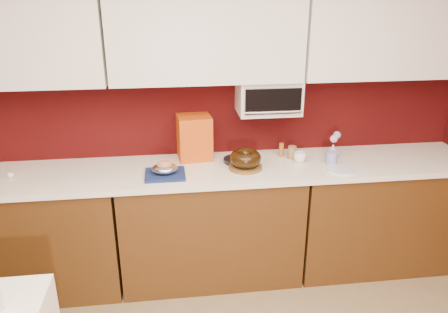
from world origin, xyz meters
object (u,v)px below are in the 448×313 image
Objects in this scene: foil_ham_nest at (165,168)px; blue_jar at (331,158)px; pandoro_box at (194,137)px; flower_vase at (333,150)px; bundt_cake at (245,158)px; toaster_oven at (268,96)px; coffee_mug at (300,156)px.

blue_jar is at bearing 2.68° from foil_ham_nest.
pandoro_box is 2.95× the size of flower_vase.
blue_jar is at bearing 0.14° from bundt_cake.
toaster_oven is 0.63m from pandoro_box.
toaster_oven is 0.51m from coffee_mug.
blue_jar is 0.86× the size of flower_vase.
toaster_oven is 0.66m from flower_vase.
coffee_mug is (0.22, -0.14, -0.43)m from toaster_oven.
toaster_oven is 4.65× the size of blue_jar.
coffee_mug is 0.78× the size of flower_vase.
toaster_oven is at bearing -9.38° from pandoro_box.
flower_vase is (0.70, 0.14, -0.02)m from bundt_cake.
toaster_oven is 5.10× the size of coffee_mug.
foil_ham_nest is (-0.57, -0.06, -0.03)m from bundt_cake.
coffee_mug is at bearing -18.31° from pandoro_box.
toaster_oven is 0.49m from bundt_cake.
pandoro_box reaches higher than blue_jar.
flower_vase is (0.06, 0.14, 0.01)m from blue_jar.
foil_ham_nest is 1.84× the size of blue_jar.
blue_jar is at bearing -113.64° from flower_vase.
toaster_oven is 0.65m from blue_jar.
toaster_oven reaches higher than blue_jar.
bundt_cake is 2.55× the size of coffee_mug.
blue_jar is (1.21, 0.06, -0.01)m from foil_ham_nest.
pandoro_box is at bearing 173.58° from flower_vase.
foil_ham_nest is 1.00m from coffee_mug.
coffee_mug is 0.29m from flower_vase.
flower_vase is at bearing 12.68° from coffee_mug.
pandoro_box is 3.78× the size of coffee_mug.
pandoro_box is (-0.54, 0.04, -0.31)m from toaster_oven.
bundt_cake reaches higher than blue_jar.
toaster_oven reaches higher than bundt_cake.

